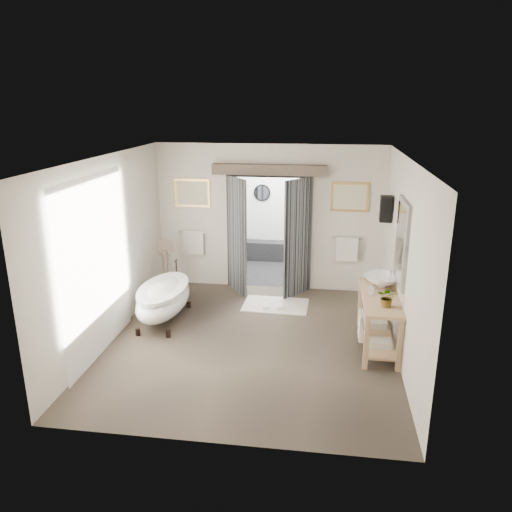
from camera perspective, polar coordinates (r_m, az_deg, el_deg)
name	(u,v)px	position (r m, az deg, el deg)	size (l,w,h in m)	color
ground_plane	(251,342)	(8.08, -0.60, -9.76)	(5.00, 5.00, 0.00)	brown
room_shell	(247,231)	(7.31, -1.07, 2.88)	(4.52, 5.02, 2.91)	beige
shower_room	(276,227)	(11.50, 2.35, 3.35)	(2.22, 2.01, 2.51)	#252527
back_wall_dressing	(268,215)	(9.72, 1.41, 4.75)	(3.82, 0.74, 2.52)	black
clawfoot_tub	(164,298)	(8.79, -10.50, -4.76)	(0.79, 1.76, 0.86)	black
vanity	(377,316)	(7.96, 13.67, -6.72)	(0.57, 1.60, 0.85)	tan
pedestal_mirror	(166,272)	(9.79, -10.23, -1.84)	(0.35, 0.23, 1.19)	brown
rug	(276,305)	(9.43, 2.25, -5.60)	(1.20, 0.80, 0.01)	beige
slippers	(273,306)	(9.31, 1.94, -5.68)	(0.39, 0.29, 0.05)	silver
basin	(382,281)	(8.16, 14.18, -2.79)	(0.56, 0.56, 0.19)	white
plant	(388,297)	(7.39, 14.80, -4.57)	(0.27, 0.23, 0.30)	gray
soap_bottle_a	(371,289)	(7.81, 13.03, -3.69)	(0.08, 0.08, 0.18)	gray
soap_bottle_b	(377,274)	(8.48, 13.64, -2.02)	(0.14, 0.14, 0.18)	gray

